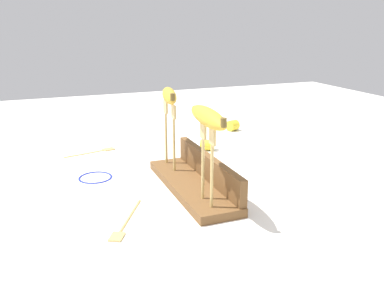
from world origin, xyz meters
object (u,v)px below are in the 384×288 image
fork_stand_right (207,157)px  banana_raised_right (208,117)px  banana_chunk_far (208,145)px  banana_raised_left (169,95)px  fork_fallen_near (125,224)px  wire_coil (95,177)px  fork_stand_left (170,129)px  fork_fallen_far (97,151)px  banana_chunk_near (233,125)px

fork_stand_right → banana_raised_right: bearing=175.6°
banana_chunk_far → banana_raised_right: bearing=-23.6°
fork_stand_right → banana_raised_left: 0.28m
fork_stand_right → banana_raised_left: size_ratio=1.11×
banana_raised_right → fork_fallen_near: banana_raised_right is taller
banana_raised_right → banana_chunk_far: bearing=156.4°
fork_fallen_near → wire_coil: 0.30m
wire_coil → fork_stand_left: bearing=77.7°
fork_fallen_far → wire_coil: fork_fallen_far is taller
fork_fallen_near → banana_chunk_far: 0.57m
banana_chunk_near → wire_coil: bearing=-61.1°
fork_stand_right → banana_raised_right: banana_raised_right is taller
banana_raised_right → fork_stand_right: bearing=-4.4°
fork_stand_right → banana_raised_right: size_ratio=0.90×
banana_chunk_near → wire_coil: size_ratio=0.57×
banana_chunk_far → fork_fallen_near: bearing=-41.5°
banana_raised_left → fork_fallen_far: banana_raised_left is taller
fork_stand_left → banana_chunk_far: bearing=131.8°
banana_chunk_near → banana_chunk_far: banana_chunk_near is taller
banana_raised_right → fork_fallen_far: bearing=-163.2°
wire_coil → fork_fallen_far: bearing=170.3°
fork_stand_left → fork_fallen_near: fork_stand_left is taller
fork_stand_left → wire_coil: 0.24m
fork_fallen_near → wire_coil: bearing=-177.3°
fork_stand_right → fork_fallen_near: size_ratio=1.01×
fork_fallen_far → fork_stand_right: bearing=16.8°
banana_raised_left → banana_raised_right: 0.26m
banana_raised_right → fork_fallen_far: 0.60m
fork_fallen_near → fork_fallen_far: (-0.54, 0.03, 0.00)m
fork_stand_right → fork_fallen_far: bearing=-163.2°
banana_raised_left → fork_fallen_far: 0.39m
fork_stand_left → banana_chunk_far: 0.27m
fork_fallen_near → banana_chunk_far: banana_chunk_far is taller
fork_stand_right → wire_coil: 0.39m
fork_stand_left → banana_chunk_near: 0.54m
fork_stand_left → banana_raised_right: size_ratio=0.91×
fork_stand_right → fork_fallen_far: (-0.54, -0.16, -0.13)m
fork_stand_left → fork_stand_right: 0.26m
wire_coil → banana_raised_left: bearing=77.7°
fork_fallen_far → banana_chunk_near: (-0.09, 0.54, 0.02)m
fork_stand_right → fork_fallen_near: (-0.00, -0.19, -0.13)m
banana_raised_right → banana_chunk_far: 0.51m
fork_fallen_near → wire_coil: size_ratio=1.93×
banana_raised_left → banana_raised_right: size_ratio=0.81×
fork_stand_left → fork_fallen_far: fork_stand_left is taller
banana_chunk_near → wire_coil: banana_chunk_near is taller
fork_fallen_near → banana_chunk_far: (-0.42, 0.37, 0.01)m
banana_raised_left → banana_chunk_near: size_ratio=3.09×
banana_raised_left → fork_fallen_near: bearing=-36.2°
fork_fallen_far → wire_coil: 0.24m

